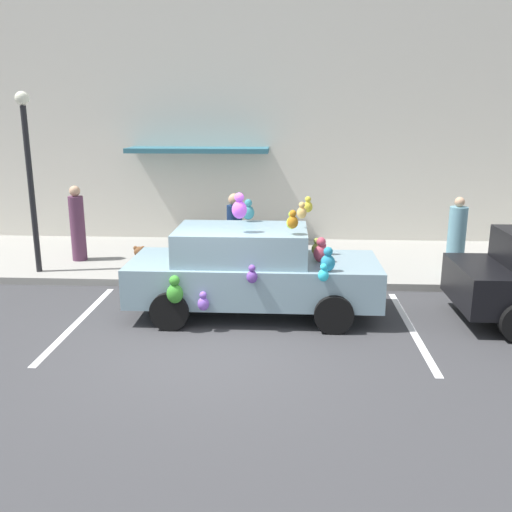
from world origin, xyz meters
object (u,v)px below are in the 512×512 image
at_px(teddy_bear_on_sidewalk, 140,261).
at_px(pedestrian_by_lamp, 78,226).
at_px(street_lamp_post, 29,164).
at_px(plush_covered_car, 251,270).
at_px(pedestrian_near_shopfront, 235,234).
at_px(pedestrian_walking_past, 456,239).

height_order(teddy_bear_on_sidewalk, pedestrian_by_lamp, pedestrian_by_lamp).
relative_size(street_lamp_post, pedestrian_by_lamp, 2.16).
height_order(plush_covered_car, pedestrian_near_shopfront, plush_covered_car).
distance_m(plush_covered_car, pedestrian_by_lamp, 5.11).
height_order(plush_covered_car, pedestrian_by_lamp, plush_covered_car).
relative_size(teddy_bear_on_sidewalk, pedestrian_by_lamp, 0.35).
xyz_separation_m(street_lamp_post, pedestrian_by_lamp, (0.53, 1.01, -1.49)).
bearing_deg(street_lamp_post, pedestrian_by_lamp, 62.40).
height_order(street_lamp_post, pedestrian_by_lamp, street_lamp_post).
relative_size(plush_covered_car, pedestrian_walking_past, 2.63).
bearing_deg(pedestrian_by_lamp, plush_covered_car, -35.09).
bearing_deg(pedestrian_near_shopfront, pedestrian_by_lamp, 170.18).
height_order(pedestrian_walking_past, pedestrian_by_lamp, pedestrian_by_lamp).
height_order(pedestrian_near_shopfront, pedestrian_by_lamp, pedestrian_by_lamp).
relative_size(plush_covered_car, street_lamp_post, 1.15).
bearing_deg(teddy_bear_on_sidewalk, pedestrian_by_lamp, 147.89).
xyz_separation_m(plush_covered_car, pedestrian_by_lamp, (-4.18, 2.94, 0.16)).
xyz_separation_m(plush_covered_car, teddy_bear_on_sidewalk, (-2.48, 1.87, -0.37)).
xyz_separation_m(plush_covered_car, pedestrian_near_shopfront, (-0.50, 2.30, 0.14)).
bearing_deg(street_lamp_post, pedestrian_walking_past, 1.98).
bearing_deg(pedestrian_by_lamp, teddy_bear_on_sidewalk, -32.11).
bearing_deg(pedestrian_walking_past, street_lamp_post, -178.02).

